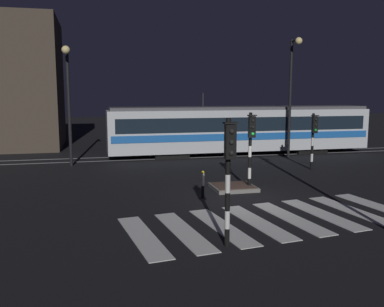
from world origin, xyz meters
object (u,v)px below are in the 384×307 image
(street_lamp_trackside_left, at_px, (68,91))
(tram, at_px, (241,129))
(traffic_light_kerb_mid_left, at_px, (229,164))
(traffic_light_median_centre, at_px, (251,139))
(bollard_island_edge, at_px, (203,184))
(traffic_light_corner_far_right, at_px, (314,133))
(street_lamp_trackside_right, at_px, (292,84))

(street_lamp_trackside_left, relative_size, tram, 0.37)
(traffic_light_kerb_mid_left, bearing_deg, traffic_light_median_centre, 63.94)
(bollard_island_edge, bearing_deg, tram, 63.00)
(traffic_light_kerb_mid_left, distance_m, street_lamp_trackside_left, 14.91)
(street_lamp_trackside_left, height_order, tram, street_lamp_trackside_left)
(traffic_light_median_centre, distance_m, tram, 10.51)
(traffic_light_kerb_mid_left, xyz_separation_m, bollard_island_edge, (0.71, 5.35, -1.75))
(traffic_light_corner_far_right, height_order, traffic_light_kerb_mid_left, traffic_light_kerb_mid_left)
(traffic_light_kerb_mid_left, xyz_separation_m, street_lamp_trackside_left, (-4.72, 14.01, 1.95))
(tram, bearing_deg, traffic_light_median_centre, -107.80)
(traffic_light_corner_far_right, height_order, traffic_light_median_centre, traffic_light_median_centre)
(traffic_light_corner_far_right, bearing_deg, traffic_light_kerb_mid_left, -129.13)
(street_lamp_trackside_right, xyz_separation_m, tram, (-2.65, 1.99, -2.98))
(traffic_light_median_centre, height_order, tram, tram)
(traffic_light_kerb_mid_left, xyz_separation_m, street_lamp_trackside_right, (8.94, 14.31, 2.43))
(tram, bearing_deg, traffic_light_corner_far_right, -73.90)
(street_lamp_trackside_left, bearing_deg, traffic_light_corner_far_right, -17.45)
(traffic_light_corner_far_right, distance_m, street_lamp_trackside_left, 13.64)
(street_lamp_trackside_left, height_order, bollard_island_edge, street_lamp_trackside_left)
(traffic_light_corner_far_right, bearing_deg, bollard_island_edge, -148.00)
(traffic_light_median_centre, bearing_deg, bollard_island_edge, -158.13)
(traffic_light_corner_far_right, xyz_separation_m, street_lamp_trackside_right, (0.82, 4.33, 2.71))
(street_lamp_trackside_right, bearing_deg, street_lamp_trackside_left, -178.76)
(street_lamp_trackside_left, bearing_deg, traffic_light_median_centre, -44.65)
(traffic_light_corner_far_right, relative_size, street_lamp_trackside_right, 0.41)
(street_lamp_trackside_right, distance_m, tram, 4.46)
(street_lamp_trackside_right, bearing_deg, tram, 143.06)
(traffic_light_median_centre, xyz_separation_m, bollard_island_edge, (-2.37, -0.95, -1.64))
(street_lamp_trackside_right, xyz_separation_m, bollard_island_edge, (-8.23, -8.96, -4.18))
(traffic_light_median_centre, height_order, street_lamp_trackside_left, street_lamp_trackside_left)
(traffic_light_corner_far_right, distance_m, traffic_light_kerb_mid_left, 12.87)
(bollard_island_edge, bearing_deg, street_lamp_trackside_left, 122.10)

